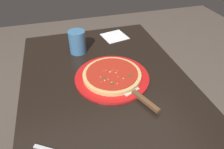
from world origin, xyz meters
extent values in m
cube|color=black|center=(0.40, -0.29, 0.37)|extent=(0.06, 0.06, 0.74)
cube|color=black|center=(0.40, 0.29, 0.37)|extent=(0.06, 0.06, 0.74)
cube|color=black|center=(0.00, 0.00, 0.75)|extent=(0.95, 0.71, 0.03)
cylinder|color=red|center=(-0.01, -0.03, 0.77)|extent=(0.32, 0.32, 0.01)
cylinder|color=#DBB26B|center=(-0.01, -0.03, 0.78)|extent=(0.25, 0.25, 0.02)
cylinder|color=red|center=(-0.01, -0.03, 0.79)|extent=(0.22, 0.22, 0.00)
sphere|color=#EFEACC|center=(0.01, 0.01, 0.80)|extent=(0.00, 0.00, 0.00)
sphere|color=#EFEACC|center=(0.00, -0.03, 0.80)|extent=(0.00, 0.00, 0.00)
sphere|color=#EFEACC|center=(-0.03, 0.03, 0.80)|extent=(0.00, 0.00, 0.00)
sphere|color=#EFEACC|center=(-0.07, -0.01, 0.80)|extent=(0.00, 0.00, 0.00)
sphere|color=#EFEACC|center=(-0.06, -0.06, 0.80)|extent=(0.00, 0.00, 0.00)
sphere|color=#EFEACC|center=(0.01, -0.04, 0.80)|extent=(0.00, 0.00, 0.00)
sphere|color=#EFEACC|center=(-0.01, -0.02, 0.80)|extent=(0.01, 0.01, 0.01)
sphere|color=#EFEACC|center=(-0.09, -0.03, 0.80)|extent=(0.00, 0.00, 0.00)
sphere|color=#EFEACC|center=(-0.06, 0.02, 0.80)|extent=(0.00, 0.00, 0.00)
sphere|color=#EFEACC|center=(-0.02, -0.04, 0.80)|extent=(0.00, 0.00, 0.00)
sphere|color=#EFEACC|center=(-0.05, -0.04, 0.80)|extent=(0.00, 0.00, 0.00)
sphere|color=#EFEACC|center=(0.01, -0.01, 0.80)|extent=(0.00, 0.00, 0.00)
sphere|color=#EFEACC|center=(-0.06, 0.03, 0.80)|extent=(0.00, 0.00, 0.00)
sphere|color=#EFEACC|center=(-0.05, 0.00, 0.80)|extent=(0.00, 0.00, 0.00)
sphere|color=#EFEACC|center=(-0.01, -0.05, 0.80)|extent=(0.00, 0.00, 0.00)
cube|color=#23561E|center=(-0.05, -0.10, 0.80)|extent=(0.01, 0.01, 0.00)
cube|color=#23561E|center=(-0.04, 0.01, 0.80)|extent=(0.01, 0.01, 0.00)
cube|color=#23561E|center=(-0.08, -0.01, 0.80)|extent=(0.01, 0.01, 0.00)
cube|color=silver|center=(-0.09, -0.06, 0.78)|extent=(0.11, 0.10, 0.00)
cube|color=brown|center=(-0.19, -0.11, 0.78)|extent=(0.13, 0.07, 0.01)
cylinder|color=teal|center=(0.24, 0.08, 0.82)|extent=(0.08, 0.08, 0.12)
cube|color=white|center=(0.36, -0.15, 0.76)|extent=(0.15, 0.16, 0.00)
camera|label=1|loc=(-0.67, 0.16, 1.32)|focal=32.25mm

